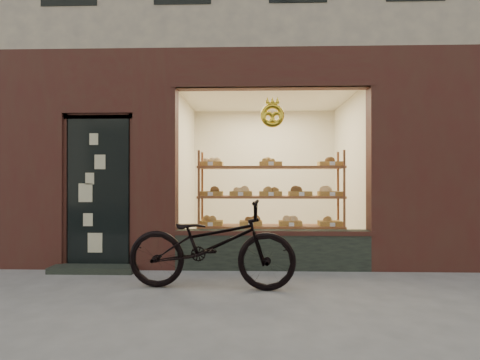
{
  "coord_description": "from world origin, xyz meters",
  "views": [
    {
      "loc": [
        0.15,
        -3.16,
        1.23
      ],
      "look_at": [
        0.0,
        2.0,
        1.26
      ],
      "focal_mm": 28.0,
      "sensor_mm": 36.0,
      "label": 1
    }
  ],
  "objects": [
    {
      "name": "ground",
      "position": [
        0.0,
        0.0,
        0.0
      ],
      "size": [
        90.0,
        90.0,
        0.0
      ],
      "primitive_type": "plane",
      "color": "slate"
    },
    {
      "name": "display_shelf",
      "position": [
        0.45,
        2.55,
        0.85
      ],
      "size": [
        2.2,
        0.45,
        1.7
      ],
      "color": "brown",
      "rests_on": "ground"
    },
    {
      "name": "bicycle",
      "position": [
        -0.31,
        1.15,
        0.51
      ],
      "size": [
        1.99,
        0.83,
        1.02
      ],
      "primitive_type": "imported",
      "rotation": [
        0.0,
        0.0,
        1.49
      ],
      "color": "black",
      "rests_on": "ground"
    }
  ]
}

